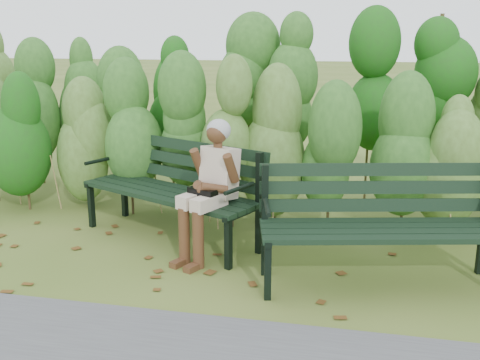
# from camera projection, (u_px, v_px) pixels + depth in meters

# --- Properties ---
(ground) EXTENTS (80.00, 80.00, 0.00)m
(ground) POSITION_uv_depth(u_px,v_px,m) (232.00, 268.00, 5.19)
(ground) COLOR #425C1C
(hedge_band) EXTENTS (11.04, 1.67, 2.42)m
(hedge_band) POSITION_uv_depth(u_px,v_px,m) (267.00, 107.00, 6.63)
(hedge_band) COLOR #47381E
(hedge_band) RESTS_ON ground
(leaf_litter) EXTENTS (4.75, 2.02, 0.01)m
(leaf_litter) POSITION_uv_depth(u_px,v_px,m) (276.00, 265.00, 5.24)
(leaf_litter) COLOR #5A3815
(leaf_litter) RESTS_ON ground
(bench_left) EXTENTS (2.11, 1.45, 1.01)m
(bench_left) POSITION_uv_depth(u_px,v_px,m) (176.00, 182.00, 5.85)
(bench_left) COLOR black
(bench_left) RESTS_ON ground
(bench_right) EXTENTS (2.12, 1.09, 1.01)m
(bench_right) POSITION_uv_depth(u_px,v_px,m) (379.00, 216.00, 4.77)
(bench_right) COLOR black
(bench_right) RESTS_ON ground
(seated_woman) EXTENTS (0.60, 0.78, 1.33)m
(seated_woman) POSITION_uv_depth(u_px,v_px,m) (211.00, 180.00, 5.27)
(seated_woman) COLOR beige
(seated_woman) RESTS_ON ground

